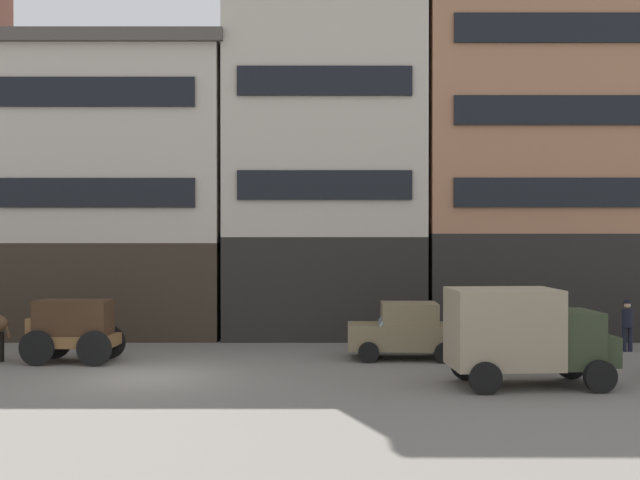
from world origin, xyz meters
TOP-DOWN VIEW (x-y plane):
  - ground_plane at (0.00, 0.00)m, footprint 120.00×120.00m
  - building_center_left at (-3.95, 9.89)m, footprint 10.43×6.78m
  - building_center_right at (5.03, 9.89)m, footprint 8.25×6.78m
  - building_far_right at (13.95, 9.89)m, footprint 10.28×6.78m
  - cargo_wagon at (-3.00, 2.51)m, footprint 2.96×1.63m
  - delivery_truck_far at (10.33, -1.23)m, footprint 4.45×2.37m
  - sedan_dark at (7.66, 3.21)m, footprint 3.75×1.96m
  - pedestrian_officer at (15.49, 4.69)m, footprint 0.51×0.51m

SIDE VIEW (x-z plane):
  - ground_plane at x=0.00m, z-range 0.00..0.00m
  - sedan_dark at x=7.66m, z-range 0.00..1.83m
  - pedestrian_officer at x=15.49m, z-range 0.08..1.88m
  - cargo_wagon at x=-3.00m, z-range 0.16..2.14m
  - delivery_truck_far at x=10.33m, z-range 0.11..2.73m
  - building_center_left at x=-3.95m, z-range 0.04..11.76m
  - building_far_right at x=13.95m, z-range 0.04..13.79m
  - building_center_right at x=5.03m, z-range 0.04..16.10m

